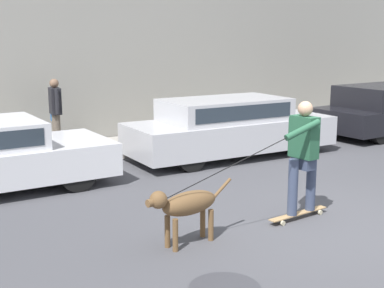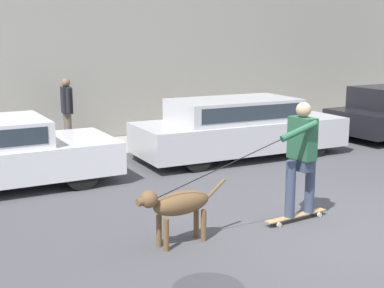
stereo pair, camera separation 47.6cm
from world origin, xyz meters
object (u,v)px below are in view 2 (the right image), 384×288
Objects in this scene: skateboarder at (301,154)px; parked_car_1 at (239,128)px; pedestrian_with_bag at (67,110)px; dog at (178,205)px.

parked_car_1 is at bearing -115.78° from skateboarder.
pedestrian_with_bag reaches higher than parked_car_1.
parked_car_1 is at bearing -138.77° from dog.
pedestrian_with_bag is at bearing 146.75° from parked_car_1.
parked_car_1 is 3.82m from pedestrian_with_bag.
skateboarder reaches higher than dog.
dog is 1.97m from skateboarder.
skateboarder is (1.92, -0.01, 0.44)m from dog.
dog is 0.86× the size of pedestrian_with_bag.
parked_car_1 is 3.00× the size of pedestrian_with_bag.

